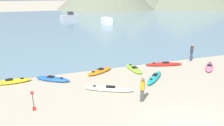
{
  "coord_description": "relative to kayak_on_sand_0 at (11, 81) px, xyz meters",
  "views": [
    {
      "loc": [
        -6.85,
        -7.23,
        6.55
      ],
      "look_at": [
        -0.54,
        10.44,
        0.5
      ],
      "focal_mm": 35.0,
      "sensor_mm": 36.0,
      "label": 1
    }
  ],
  "objects": [
    {
      "name": "bay_water",
      "position": [
        8.9,
        35.7,
        -0.12
      ],
      "size": [
        160.0,
        70.0,
        0.06
      ],
      "primitive_type": "cube",
      "color": "slate",
      "rests_on": "ground_plane"
    },
    {
      "name": "kayak_on_sand_0",
      "position": [
        0.0,
        0.0,
        0.0
      ],
      "size": [
        2.77,
        0.75,
        0.34
      ],
      "color": "yellow",
      "rests_on": "ground_plane"
    },
    {
      "name": "kayak_on_sand_1",
      "position": [
        6.48,
        -3.76,
        0.01
      ],
      "size": [
        3.4,
        2.2,
        0.36
      ],
      "color": "white",
      "rests_on": "ground_plane"
    },
    {
      "name": "kayak_on_sand_2",
      "position": [
        16.61,
        -2.39,
        0.03
      ],
      "size": [
        2.46,
        2.41,
        0.39
      ],
      "color": "#E5668C",
      "rests_on": "ground_plane"
    },
    {
      "name": "kayak_on_sand_3",
      "position": [
        10.01,
        -0.43,
        -0.01
      ],
      "size": [
        0.8,
        2.62,
        0.32
      ],
      "color": "#8CCC2D",
      "rests_on": "ground_plane"
    },
    {
      "name": "kayak_on_sand_4",
      "position": [
        2.99,
        -0.57,
        0.01
      ],
      "size": [
        2.73,
        2.15,
        0.37
      ],
      "color": "blue",
      "rests_on": "ground_plane"
    },
    {
      "name": "kayak_on_sand_5",
      "position": [
        6.97,
        -0.04,
        -0.0
      ],
      "size": [
        2.74,
        1.93,
        0.34
      ],
      "color": "orange",
      "rests_on": "ground_plane"
    },
    {
      "name": "kayak_on_sand_6",
      "position": [
        13.21,
        -0.27,
        -0.0
      ],
      "size": [
        3.57,
        1.51,
        0.34
      ],
      "color": "red",
      "rests_on": "ground_plane"
    },
    {
      "name": "kayak_on_sand_7",
      "position": [
        10.61,
        -2.99,
        0.02
      ],
      "size": [
        2.68,
        2.57,
        0.39
      ],
      "color": "teal",
      "rests_on": "ground_plane"
    },
    {
      "name": "person_near_foreground",
      "position": [
        7.99,
        -5.95,
        0.77
      ],
      "size": [
        0.32,
        0.28,
        1.6
      ],
      "color": "#4C4C4C",
      "rests_on": "ground_plane"
    },
    {
      "name": "person_near_waterline",
      "position": [
        16.59,
        0.14,
        0.86
      ],
      "size": [
        0.36,
        0.31,
        1.76
      ],
      "color": "#384260",
      "rests_on": "ground_plane"
    },
    {
      "name": "moored_boat_0",
      "position": [
        10.74,
        39.72,
        0.59
      ],
      "size": [
        4.43,
        2.68,
        1.93
      ],
      "color": "#B2B2B7",
      "rests_on": "bay_water"
    },
    {
      "name": "moored_boat_2",
      "position": [
        17.1,
        28.63,
        0.59
      ],
      "size": [
        1.82,
        3.34,
        1.37
      ],
      "color": "white",
      "rests_on": "bay_water"
    },
    {
      "name": "loose_paddle",
      "position": [
        1.5,
        -3.49,
        -0.13
      ],
      "size": [
        0.32,
        2.79,
        0.03
      ],
      "color": "black",
      "rests_on": "ground_plane"
    }
  ]
}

